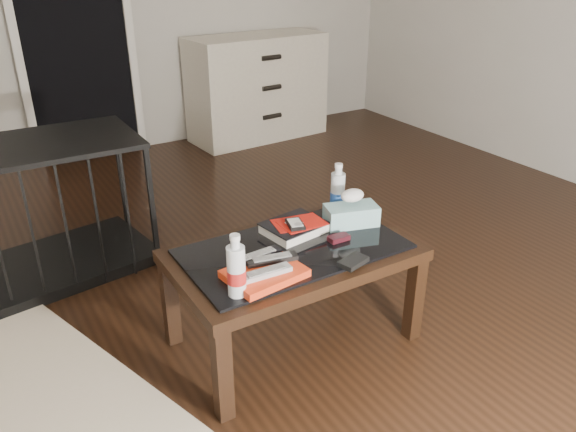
% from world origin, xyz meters
% --- Properties ---
extents(ground, '(5.00, 5.00, 0.00)m').
position_xyz_m(ground, '(0.00, 0.00, 0.00)').
color(ground, black).
rests_on(ground, ground).
extents(doorway, '(0.90, 0.08, 2.07)m').
position_xyz_m(doorway, '(-0.40, 2.47, 1.02)').
color(doorway, black).
rests_on(doorway, ground).
extents(coffee_table, '(1.00, 0.60, 0.46)m').
position_xyz_m(coffee_table, '(-0.25, -0.46, 0.40)').
color(coffee_table, black).
rests_on(coffee_table, ground).
extents(dresser, '(1.23, 0.58, 0.90)m').
position_xyz_m(dresser, '(1.04, 2.23, 0.45)').
color(dresser, silver).
rests_on(dresser, ground).
extents(pet_crate, '(0.98, 0.73, 0.71)m').
position_xyz_m(pet_crate, '(-0.98, 0.71, 0.23)').
color(pet_crate, black).
rests_on(pet_crate, ground).
extents(magazines, '(0.30, 0.24, 0.03)m').
position_xyz_m(magazines, '(-0.46, -0.60, 0.48)').
color(magazines, red).
rests_on(magazines, coffee_table).
extents(remote_silver, '(0.20, 0.06, 0.02)m').
position_xyz_m(remote_silver, '(-0.47, -0.63, 0.50)').
color(remote_silver, '#A1A1A5').
rests_on(remote_silver, magazines).
extents(remote_black_front, '(0.21, 0.09, 0.02)m').
position_xyz_m(remote_black_front, '(-0.41, -0.56, 0.50)').
color(remote_black_front, black).
rests_on(remote_black_front, magazines).
extents(remote_black_back, '(0.20, 0.07, 0.02)m').
position_xyz_m(remote_black_back, '(-0.44, -0.50, 0.50)').
color(remote_black_back, black).
rests_on(remote_black_back, magazines).
extents(textbook, '(0.28, 0.23, 0.05)m').
position_xyz_m(textbook, '(-0.17, -0.34, 0.48)').
color(textbook, black).
rests_on(textbook, coffee_table).
extents(dvd_mailers, '(0.21, 0.17, 0.01)m').
position_xyz_m(dvd_mailers, '(-0.17, -0.35, 0.51)').
color(dvd_mailers, '#BA140C').
rests_on(dvd_mailers, textbook).
extents(ipod, '(0.09, 0.12, 0.02)m').
position_xyz_m(ipod, '(-0.19, -0.38, 0.52)').
color(ipod, black).
rests_on(ipod, dvd_mailers).
extents(flip_phone, '(0.09, 0.05, 0.02)m').
position_xyz_m(flip_phone, '(-0.05, -0.50, 0.47)').
color(flip_phone, black).
rests_on(flip_phone, coffee_table).
extents(wallet, '(0.13, 0.10, 0.02)m').
position_xyz_m(wallet, '(-0.12, -0.69, 0.47)').
color(wallet, black).
rests_on(wallet, coffee_table).
extents(water_bottle_left, '(0.07, 0.07, 0.24)m').
position_xyz_m(water_bottle_left, '(-0.60, -0.65, 0.58)').
color(water_bottle_left, silver).
rests_on(water_bottle_left, coffee_table).
extents(water_bottle_right, '(0.07, 0.07, 0.24)m').
position_xyz_m(water_bottle_right, '(0.11, -0.27, 0.58)').
color(water_bottle_right, silver).
rests_on(water_bottle_right, coffee_table).
extents(tissue_box, '(0.25, 0.18, 0.09)m').
position_xyz_m(tissue_box, '(0.08, -0.41, 0.51)').
color(tissue_box, teal).
rests_on(tissue_box, coffee_table).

